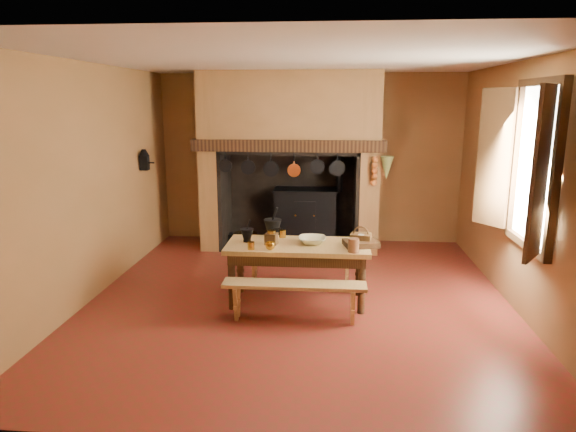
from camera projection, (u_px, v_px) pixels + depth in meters
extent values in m
plane|color=maroon|center=(299.00, 298.00, 6.26)|extent=(5.50, 5.50, 0.00)
plane|color=silver|center=(300.00, 59.00, 5.64)|extent=(5.50, 5.50, 0.00)
cube|color=olive|center=(310.00, 159.00, 8.62)|extent=(5.00, 0.02, 2.80)
cube|color=olive|center=(92.00, 182.00, 6.16)|extent=(0.02, 5.50, 2.80)
cube|color=olive|center=(522.00, 188.00, 5.74)|extent=(0.02, 5.50, 2.80)
cube|color=olive|center=(273.00, 253.00, 3.28)|extent=(5.00, 0.02, 2.80)
cube|color=olive|center=(213.00, 161.00, 8.31)|extent=(0.30, 0.90, 2.80)
cube|color=olive|center=(369.00, 162.00, 8.11)|extent=(0.30, 0.90, 2.80)
cube|color=olive|center=(290.00, 111.00, 8.04)|extent=(2.20, 0.90, 1.20)
cube|color=#321E0E|center=(288.00, 146.00, 7.76)|extent=(2.95, 0.22, 0.18)
cube|color=black|center=(292.00, 194.00, 8.75)|extent=(2.20, 0.06, 1.60)
cube|color=black|center=(290.00, 245.00, 8.52)|extent=(2.20, 0.90, 0.02)
cube|color=black|center=(306.00, 218.00, 8.55)|extent=(1.00, 0.50, 0.90)
cube|color=black|center=(306.00, 190.00, 8.42)|extent=(1.04, 0.54, 0.04)
cube|color=black|center=(305.00, 215.00, 8.27)|extent=(0.35, 0.02, 0.45)
cylinder|color=black|center=(340.00, 170.00, 8.32)|extent=(0.10, 0.10, 0.70)
cylinder|color=#BE8E2B|center=(295.00, 215.00, 8.26)|extent=(0.03, 0.03, 0.03)
cylinder|color=#BE8E2B|center=(314.00, 216.00, 8.24)|extent=(0.03, 0.03, 0.03)
cylinder|color=#BE8E2B|center=(245.00, 239.00, 8.56)|extent=(0.40, 0.40, 0.20)
cylinder|color=#BE8E2B|center=(246.00, 244.00, 8.31)|extent=(0.34, 0.34, 0.18)
cube|color=black|center=(235.00, 238.00, 8.68)|extent=(0.18, 0.18, 0.16)
cone|color=olive|center=(387.00, 168.00, 7.60)|extent=(0.20, 0.20, 0.35)
cube|color=white|center=(537.00, 166.00, 5.29)|extent=(0.02, 1.00, 1.60)
cube|color=#372611|center=(543.00, 82.00, 5.11)|extent=(0.08, 1.16, 0.08)
cube|color=#372611|center=(526.00, 244.00, 5.48)|extent=(0.08, 1.16, 0.08)
cube|color=#372611|center=(540.00, 174.00, 4.65)|extent=(0.29, 0.39, 1.60)
cube|color=#372611|center=(494.00, 158.00, 5.97)|extent=(0.29, 0.39, 1.60)
cube|color=black|center=(144.00, 163.00, 7.65)|extent=(0.12, 0.12, 0.22)
cone|color=black|center=(144.00, 153.00, 7.61)|extent=(0.16, 0.16, 0.10)
cylinder|color=black|center=(150.00, 163.00, 7.64)|extent=(0.12, 0.02, 0.02)
cube|color=tan|center=(298.00, 246.00, 6.00)|extent=(1.66, 0.74, 0.06)
cube|color=#372611|center=(298.00, 254.00, 6.02)|extent=(1.55, 0.63, 0.13)
cylinder|color=#372611|center=(232.00, 281.00, 5.87)|extent=(0.08, 0.08, 0.66)
cylinder|color=#372611|center=(362.00, 285.00, 5.75)|extent=(0.08, 0.08, 0.66)
cylinder|color=#372611|center=(240.00, 266.00, 6.41)|extent=(0.08, 0.08, 0.66)
cylinder|color=#372611|center=(359.00, 270.00, 6.28)|extent=(0.08, 0.08, 0.66)
cube|color=tan|center=(294.00, 285.00, 5.52)|extent=(1.55, 0.27, 0.04)
cube|color=tan|center=(301.00, 256.00, 6.60)|extent=(1.47, 0.26, 0.04)
cylinder|color=black|center=(273.00, 235.00, 6.29)|extent=(0.13, 0.13, 0.04)
cone|color=black|center=(273.00, 227.00, 6.27)|extent=(0.22, 0.22, 0.18)
cylinder|color=black|center=(275.00, 214.00, 6.23)|extent=(0.09, 0.04, 0.18)
cylinder|color=black|center=(247.00, 241.00, 6.08)|extent=(0.09, 0.09, 0.03)
cone|color=black|center=(247.00, 234.00, 6.06)|extent=(0.16, 0.16, 0.13)
cylinder|color=black|center=(248.00, 225.00, 6.03)|extent=(0.06, 0.03, 0.13)
cube|color=#372611|center=(271.00, 239.00, 5.96)|extent=(0.15, 0.15, 0.13)
cylinder|color=#BE8E2B|center=(271.00, 232.00, 5.94)|extent=(0.10, 0.10, 0.03)
cylinder|color=black|center=(276.00, 229.00, 5.93)|extent=(0.11, 0.04, 0.04)
cylinder|color=#BE8E2B|center=(251.00, 246.00, 5.76)|extent=(0.09, 0.09, 0.09)
cylinder|color=#BE8E2B|center=(283.00, 234.00, 6.26)|extent=(0.09, 0.09, 0.09)
imported|color=beige|center=(312.00, 240.00, 6.00)|extent=(0.33, 0.33, 0.08)
cylinder|color=brown|center=(353.00, 245.00, 5.65)|extent=(0.13, 0.13, 0.15)
cylinder|color=beige|center=(361.00, 240.00, 5.91)|extent=(0.08, 0.08, 0.13)
cube|color=#553619|center=(361.00, 239.00, 5.94)|extent=(0.26, 0.21, 0.13)
torus|color=#553619|center=(361.00, 234.00, 5.93)|extent=(0.19, 0.06, 0.19)
cube|color=#372611|center=(361.00, 243.00, 5.89)|extent=(0.44, 0.35, 0.07)
imported|color=#BE8E2B|center=(270.00, 246.00, 5.75)|extent=(0.14, 0.14, 0.09)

